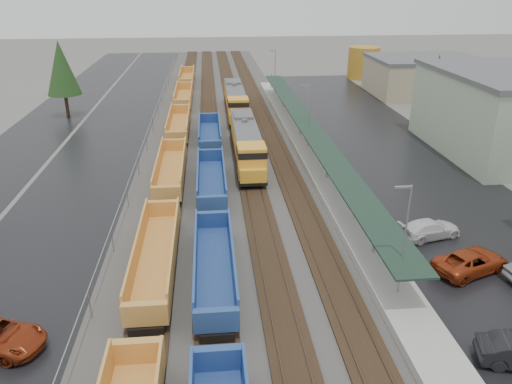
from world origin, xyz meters
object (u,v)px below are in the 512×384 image
Objects in this scene: parked_car_east_b at (471,262)px; parked_car_east_c at (430,229)px; well_string_blue at (215,266)px; well_string_yellow at (171,170)px; storage_tank at (363,63)px; locomotive_trail at (235,101)px; locomotive_lead at (246,143)px.

parked_car_east_c is at bearing -12.22° from parked_car_east_b.
well_string_yellow is at bearing 101.99° from well_string_blue.
storage_tank is (35.97, 54.18, 1.96)m from well_string_yellow.
locomotive_trail is at bearing 72.72° from well_string_yellow.
locomotive_lead is 2.94× the size of storage_tank.
locomotive_lead is 1.00× the size of locomotive_trail.
storage_tank reaches higher than parked_car_east_c.
well_string_yellow is at bearing 27.45° from parked_car_east_b.
well_string_yellow is at bearing -107.28° from locomotive_trail.
well_string_yellow is 29.15m from parked_car_east_b.
storage_tank is 70.04m from parked_car_east_c.
well_string_blue reaches higher than parked_car_east_b.
well_string_blue reaches higher than parked_car_east_c.
locomotive_lead is 23.03m from parked_car_east_c.
well_string_yellow is 23.00× the size of parked_car_east_c.
locomotive_trail reaches higher than parked_car_east_c.
parked_car_east_b is (17.83, -0.47, -0.38)m from well_string_blue.
locomotive_trail is 44.76m from well_string_blue.
well_string_blue is (-4.00, -44.56, -1.09)m from locomotive_trail.
locomotive_trail is 26.96m from well_string_yellow.
parked_car_east_c is (17.04, 4.63, -0.42)m from well_string_blue.
locomotive_trail is (0.00, 21.00, 0.00)m from locomotive_lead.
well_string_yellow is 1.55× the size of well_string_blue.
locomotive_lead and locomotive_trail have the same top height.
parked_car_east_c is (13.04, -39.93, -1.51)m from locomotive_trail.
storage_tank is at bearing 56.42° from well_string_yellow.
locomotive_lead is 56.83m from storage_tank.
storage_tank reaches higher than parked_car_east_b.
parked_car_east_b is (21.83, -19.31, -0.40)m from well_string_yellow.
locomotive_lead is at bearing 30.56° from well_string_yellow.
parked_car_east_b is at bearing 174.49° from parked_car_east_c.
storage_tank reaches higher than locomotive_trail.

